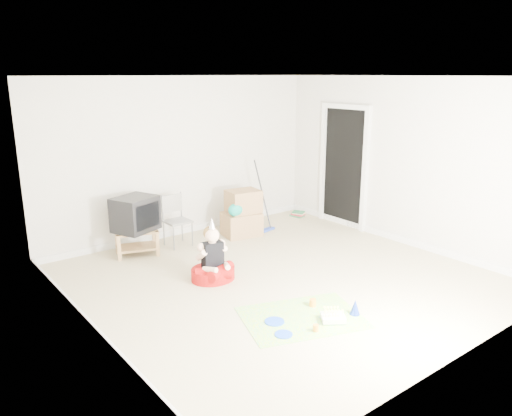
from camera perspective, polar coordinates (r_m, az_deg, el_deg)
ground at (r=6.70m, az=2.80°, el=-8.02°), size 5.00×5.00×0.00m
doorway_recess at (r=8.91m, az=10.04°, el=4.50°), size 0.02×0.90×2.05m
tv_stand at (r=7.65m, az=-13.45°, el=-3.57°), size 0.70×0.55×0.38m
crt_tv at (r=7.54m, az=-13.63°, el=-0.65°), size 0.73×0.67×0.51m
folding_chair at (r=7.89m, az=-8.95°, el=-1.51°), size 0.38×0.36×0.82m
cardboard_boxes at (r=8.31m, az=-1.61°, el=-0.70°), size 0.68×0.57×0.76m
floor_mop at (r=8.58m, az=1.31°, el=-0.91°), size 0.31×0.40×1.19m
book_pile at (r=9.53m, az=4.78°, el=-0.66°), size 0.23×0.27×0.10m
seated_woman at (r=6.62m, az=-4.96°, el=-6.64°), size 0.65×0.65×0.85m
party_mat at (r=5.71m, az=5.26°, el=-12.34°), size 1.55×1.33×0.01m
birthday_cake at (r=5.66m, az=8.80°, el=-12.36°), size 0.33×0.32×0.13m
blue_plate_near at (r=5.59m, az=2.13°, el=-12.83°), size 0.29×0.29×0.01m
blue_plate_far at (r=5.35m, az=3.17°, el=-14.22°), size 0.25×0.25×0.01m
orange_cup_near at (r=5.95m, az=6.49°, el=-10.70°), size 0.10×0.10×0.09m
orange_cup_far at (r=5.44m, az=6.84°, el=-13.46°), size 0.09×0.09×0.07m
blue_party_hat at (r=5.82m, az=11.25°, el=-11.05°), size 0.15×0.15×0.17m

